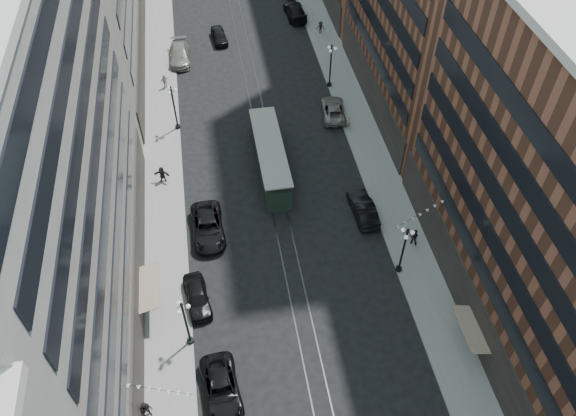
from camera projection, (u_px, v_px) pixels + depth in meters
ground at (254, 94)px, 67.05m from camera, size 220.00×220.00×0.00m
sidewalk_west at (160, 56)px, 72.41m from camera, size 4.00×180.00×0.15m
sidewalk_east at (326, 41)px, 74.92m from camera, size 4.00×180.00×0.15m
rail_west at (239, 50)px, 73.63m from camera, size 0.12×180.00×0.02m
rail_east at (250, 49)px, 73.79m from camera, size 0.12×180.00×0.02m
building_west_mid at (40, 187)px, 36.80m from camera, size 8.00×36.00×28.00m
building_east_mid at (549, 199)px, 38.82m from camera, size 8.00×30.00×24.00m
lamppost_sw_far at (186, 322)px, 42.39m from camera, size 1.03×1.14×5.52m
lamppost_sw_mid at (174, 106)px, 60.39m from camera, size 1.03×1.14×5.52m
lamppost_se_far at (403, 249)px, 47.15m from camera, size 1.03×1.14×5.52m
lamppost_se_mid at (331, 64)px, 65.82m from camera, size 1.03×1.14×5.52m
streetcar at (270, 159)px, 57.00m from camera, size 2.71×12.22×3.38m
car_2 at (221, 389)px, 41.21m from camera, size 3.13×5.94×1.59m
pedestrian_2 at (146, 410)px, 39.83m from camera, size 0.92×0.51×1.89m
car_7 at (208, 227)px, 51.74m from camera, size 3.05×6.31×1.73m
car_8 at (179, 54)px, 71.31m from camera, size 2.60×6.10×1.75m
car_10 at (363, 209)px, 53.30m from camera, size 2.08×5.31×1.72m
car_11 at (333, 110)px, 63.79m from camera, size 3.12×5.68×1.51m
car_12 at (295, 11)px, 78.76m from camera, size 2.77×6.26×1.79m
car_13 at (219, 36)px, 74.53m from camera, size 2.25×4.68×1.54m
pedestrian_5 at (162, 174)px, 56.22m from camera, size 1.72×0.92×1.78m
pedestrian_6 at (165, 81)px, 67.04m from camera, size 1.15×0.84×1.78m
pedestrian_7 at (414, 237)px, 50.76m from camera, size 0.96×0.78×1.73m
pedestrian_8 at (348, 121)px, 62.04m from camera, size 0.68×0.55×1.61m
pedestrian_9 at (321, 27)px, 75.51m from camera, size 1.17×0.65×1.71m
car_extra_2 at (197, 297)px, 46.64m from camera, size 2.52×4.97×1.62m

